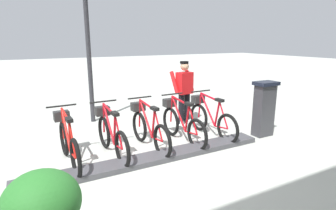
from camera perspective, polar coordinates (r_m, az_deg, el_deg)
ground_plane at (r=5.25m, az=-3.14°, el=-11.48°), size 60.00×60.00×0.00m
dock_rail_base at (r=5.22m, az=-3.15°, el=-10.98°), size 0.44×4.75×0.10m
payment_kiosk at (r=6.72m, az=19.31°, el=-0.57°), size 0.36×0.52×1.28m
bike_docked_0 at (r=6.46m, az=8.78°, el=-2.67°), size 1.72×0.54×1.02m
bike_docked_1 at (r=6.04m, az=2.75°, el=-3.69°), size 1.72×0.54×1.02m
bike_docked_2 at (r=5.69m, az=-4.12°, el=-4.80°), size 1.72×0.54×1.02m
bike_docked_3 at (r=5.44m, az=-11.78°, el=-5.96°), size 1.72×0.54×1.02m
bike_docked_4 at (r=5.29m, az=-20.06°, el=-7.08°), size 1.72×0.54×1.02m
worker_near_rack at (r=7.22m, az=3.37°, el=3.10°), size 0.49×0.67×1.66m
lamp_post at (r=7.57m, az=-16.56°, el=16.42°), size 0.32×0.32×4.09m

